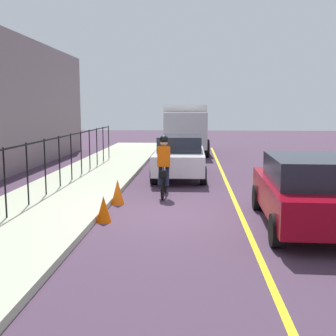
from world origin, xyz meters
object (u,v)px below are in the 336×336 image
at_px(parked_sedan_rear, 180,156).
at_px(traffic_cone_near, 104,209).
at_px(patrol_sedan, 306,190).
at_px(box_truck_background, 185,126).
at_px(traffic_cone_far, 118,192).
at_px(cyclist_lead, 164,167).

height_order(parked_sedan_rear, traffic_cone_near, parked_sedan_rear).
xyz_separation_m(patrol_sedan, box_truck_background, (15.70, 3.00, 0.73)).
bearing_deg(parked_sedan_rear, patrol_sedan, 24.12).
height_order(parked_sedan_rear, traffic_cone_far, parked_sedan_rear).
distance_m(box_truck_background, traffic_cone_far, 13.89).
relative_size(parked_sedan_rear, box_truck_background, 0.65).
distance_m(cyclist_lead, patrol_sedan, 4.47).
bearing_deg(parked_sedan_rear, traffic_cone_far, -18.35).
distance_m(patrol_sedan, traffic_cone_far, 4.94).
bearing_deg(patrol_sedan, parked_sedan_rear, 25.93).
height_order(cyclist_lead, box_truck_background, box_truck_background).
bearing_deg(traffic_cone_far, traffic_cone_near, -179.93).
height_order(box_truck_background, traffic_cone_far, box_truck_background).
xyz_separation_m(cyclist_lead, parked_sedan_rear, (3.64, -0.35, -0.09)).
xyz_separation_m(patrol_sedan, traffic_cone_near, (0.12, 4.52, -0.52)).
xyz_separation_m(cyclist_lead, traffic_cone_near, (-2.86, 1.19, -0.60)).
xyz_separation_m(cyclist_lead, box_truck_background, (12.72, -0.33, 0.64)).
bearing_deg(parked_sedan_rear, cyclist_lead, -5.62).
xyz_separation_m(cyclist_lead, patrol_sedan, (-2.98, -3.33, -0.09)).
bearing_deg(cyclist_lead, patrol_sedan, -130.86).
bearing_deg(cyclist_lead, traffic_cone_near, 158.43).
height_order(cyclist_lead, traffic_cone_near, cyclist_lead).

